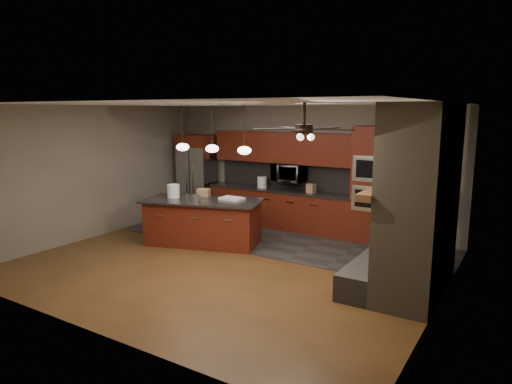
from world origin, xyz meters
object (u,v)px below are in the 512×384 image
Objects in this scene: paint_tray at (232,199)px; kitchen_island at (203,222)px; counter_box at (311,188)px; paint_can at (196,198)px; white_bucket at (173,191)px; counter_bucket at (262,182)px; cardboard_box at (204,193)px; refrigerator at (199,176)px; oven_tower at (374,185)px; microwave at (289,173)px.

kitchen_island is at bearing -146.15° from paint_tray.
counter_box is (1.49, 1.95, 0.54)m from kitchen_island.
kitchen_island is at bearing 78.40° from paint_can.
counter_bucket is (0.85, 2.13, -0.03)m from white_bucket.
counter_bucket is (0.23, 2.16, 0.05)m from paint_can.
cardboard_box reaches higher than paint_can.
refrigerator is 2.59m from kitchen_island.
cardboard_box reaches higher than paint_tray.
paint_can is (-2.90, -2.15, -0.21)m from oven_tower.
counter_bucket is (-0.70, -0.05, -0.27)m from microwave.
white_bucket reaches higher than counter_bucket.
counter_bucket is (-2.67, 0.01, -0.16)m from oven_tower.
white_bucket is 1.36× the size of counter_box.
paint_can is 2.60m from counter_box.
refrigerator is at bearing 145.13° from paint_tray.
kitchen_island is (1.65, -1.92, -0.58)m from refrigerator.
refrigerator is at bearing 111.91° from cardboard_box.
paint_can is at bearing -112.41° from counter_box.
white_bucket is (-1.55, -2.18, -0.24)m from microwave.
white_bucket reaches higher than counter_box.
oven_tower reaches higher than counter_bucket.
paint_tray is (-0.39, -1.73, -0.36)m from microwave.
white_bucket is 0.62m from cardboard_box.
paint_tray is (1.16, 0.44, -0.11)m from white_bucket.
microwave is at bearing 79.15° from paint_tray.
microwave is 2.68× the size of white_bucket.
cardboard_box is (-0.71, -0.01, 0.06)m from paint_tray.
paint_tray is 1.82× the size of cardboard_box.
refrigerator reaches higher than kitchen_island.
refrigerator is at bearing 127.87° from paint_can.
microwave is 2.39m from kitchen_island.
cardboard_box is 1.26× the size of counter_box.
microwave is at bearing 54.53° from white_bucket.
microwave is at bearing 67.24° from paint_can.
kitchen_island is 0.54m from paint_can.
cardboard_box reaches higher than kitchen_island.
white_bucket is at bearing -156.07° from cardboard_box.
counter_bucket is at bearing 102.17° from paint_tray.
counter_box is (-1.38, -0.04, -0.19)m from oven_tower.
refrigerator is 2.69m from paint_tray.
counter_box is (1.70, 1.65, 0.00)m from cardboard_box.
oven_tower is 3.57m from kitchen_island.
microwave is 2.90× the size of cardboard_box.
refrigerator is at bearing 113.30° from kitchen_island.
oven_tower is 1.39m from counter_box.
oven_tower is 2.91m from paint_tray.
white_bucket is (-3.53, -2.12, -0.14)m from oven_tower.
kitchen_island is at bearing -113.56° from microwave.
paint_tray is at bearing -102.62° from microwave.
counter_box reaches higher than paint_tray.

